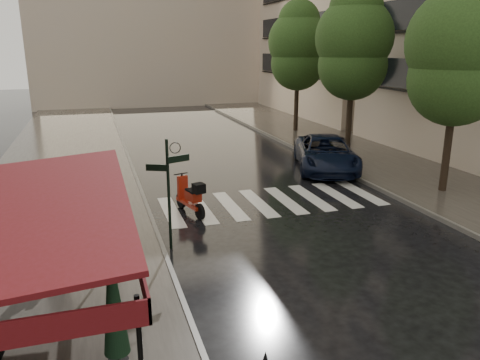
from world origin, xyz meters
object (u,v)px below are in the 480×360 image
scooter (191,197)px  parked_car (326,153)px  parasol_back (113,297)px  pedestrian_with_umbrella (48,207)px

scooter → parked_car: bearing=14.0°
scooter → parked_car: size_ratio=0.34×
parasol_back → parked_car: bearing=49.0°
parked_car → scooter: bearing=-131.0°
scooter → parked_car: parked_car is taller
parked_car → parasol_back: size_ratio=2.28×
pedestrian_with_umbrella → parasol_back: pedestrian_with_umbrella is taller
parked_car → parasol_back: (-9.91, -11.38, 0.65)m
pedestrian_with_umbrella → parasol_back: 4.36m
pedestrian_with_umbrella → parked_car: size_ratio=0.44×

